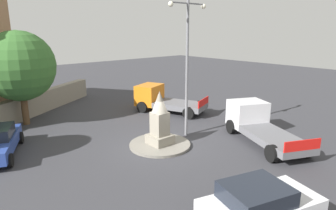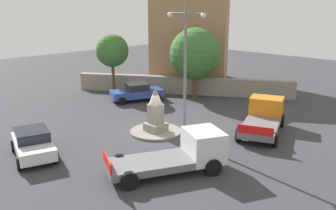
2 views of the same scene
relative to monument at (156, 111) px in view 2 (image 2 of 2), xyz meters
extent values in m
plane|color=#38383D|center=(0.00, 0.00, -1.44)|extent=(80.00, 80.00, 0.00)
cylinder|color=gray|center=(0.00, 0.00, -1.37)|extent=(3.29, 3.29, 0.14)
cube|color=gray|center=(0.00, 0.00, -1.05)|extent=(1.17, 1.17, 0.50)
cube|color=gray|center=(0.00, 0.00, -0.17)|extent=(0.78, 0.78, 1.25)
cone|color=gray|center=(0.00, 0.00, 1.02)|extent=(0.85, 0.85, 1.14)
cylinder|color=slate|center=(-2.23, -0.25, 2.57)|extent=(0.16, 0.16, 8.01)
cylinder|color=slate|center=(-2.85, -0.25, 6.02)|extent=(1.23, 0.08, 0.08)
cylinder|color=slate|center=(-1.62, -0.25, 6.02)|extent=(1.23, 0.08, 0.08)
sphere|color=#F2EACC|center=(-3.47, -0.25, 5.92)|extent=(0.28, 0.28, 0.28)
sphere|color=#F2EACC|center=(-1.00, -0.25, 5.92)|extent=(0.28, 0.28, 0.28)
cube|color=#2D479E|center=(6.95, -4.38, -0.81)|extent=(3.41, 4.72, 0.61)
cube|color=#1E232D|center=(6.94, -4.40, -0.23)|extent=(2.22, 2.28, 0.56)
cylinder|color=black|center=(6.75, -2.61, -1.12)|extent=(0.46, 0.67, 0.64)
cylinder|color=black|center=(8.40, -3.34, -1.12)|extent=(0.46, 0.67, 0.64)
cylinder|color=black|center=(5.51, -5.41, -1.12)|extent=(0.46, 0.67, 0.64)
cylinder|color=black|center=(7.16, -6.14, -1.12)|extent=(0.46, 0.67, 0.64)
cube|color=silver|center=(1.88, 7.23, -0.81)|extent=(4.22, 2.85, 0.62)
cube|color=#1E232D|center=(2.12, 7.16, -0.23)|extent=(2.35, 2.15, 0.54)
cylinder|color=black|center=(0.33, 6.78, -1.12)|extent=(0.68, 0.40, 0.64)
cylinder|color=black|center=(0.86, 8.49, -1.12)|extent=(0.68, 0.40, 0.64)
cylinder|color=black|center=(2.91, 5.98, -1.12)|extent=(0.68, 0.40, 0.64)
cylinder|color=black|center=(3.44, 7.69, -1.12)|extent=(0.68, 0.40, 0.64)
cube|color=orange|center=(-4.22, -6.29, -0.26)|extent=(2.54, 2.22, 1.53)
cube|color=slate|center=(-5.21, -3.86, -0.82)|extent=(3.35, 4.23, 0.39)
cube|color=red|center=(-5.90, -2.18, -0.38)|extent=(1.90, 0.82, 0.50)
cylinder|color=black|center=(-3.23, -5.93, -1.02)|extent=(0.58, 0.88, 0.84)
cylinder|color=black|center=(-5.19, -6.72, -1.02)|extent=(0.58, 0.88, 0.84)
cylinder|color=black|center=(-4.65, -2.43, -1.02)|extent=(0.58, 0.88, 0.84)
cylinder|color=black|center=(-6.61, -3.23, -1.02)|extent=(0.58, 0.88, 0.84)
cube|color=silver|center=(-5.39, 1.82, -0.25)|extent=(2.55, 2.40, 1.53)
cube|color=slate|center=(-4.14, 4.38, -0.84)|extent=(3.57, 4.50, 0.36)
cube|color=red|center=(-3.28, 6.16, -0.41)|extent=(1.77, 0.90, 0.50)
cylinder|color=black|center=(-4.50, 1.34, -1.02)|extent=(0.62, 0.88, 0.84)
cylinder|color=black|center=(-6.32, 2.22, -1.02)|extent=(0.62, 0.88, 0.84)
cylinder|color=black|center=(-2.71, 5.03, -1.02)|extent=(0.62, 0.88, 0.84)
cylinder|color=black|center=(-4.53, 5.91, -1.02)|extent=(0.62, 0.88, 0.84)
cube|color=gray|center=(5.80, -8.93, -0.65)|extent=(16.99, 11.37, 1.57)
cube|color=#A87A56|center=(8.78, -13.52, 2.93)|extent=(10.37, 10.59, 8.74)
cylinder|color=brown|center=(4.23, -8.76, -0.29)|extent=(0.42, 0.42, 2.30)
sphere|color=#386B2D|center=(4.23, -8.76, 2.42)|extent=(4.45, 4.45, 4.45)
cylinder|color=brown|center=(10.56, -4.65, 0.01)|extent=(0.28, 0.28, 2.90)
sphere|color=#386B2D|center=(10.56, -4.65, 2.50)|extent=(2.96, 2.96, 2.96)
camera|label=1|loc=(9.53, 11.43, 4.71)|focal=31.48mm
camera|label=2|loc=(-15.76, 14.86, 6.46)|focal=38.25mm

